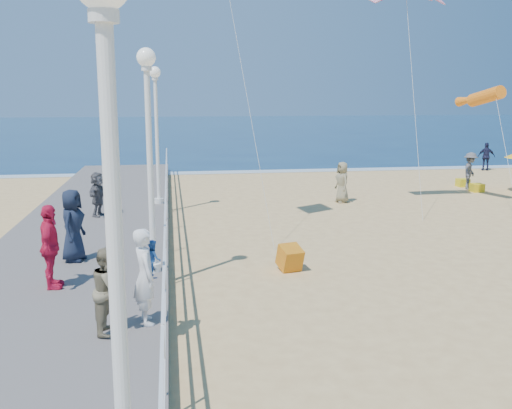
{
  "coord_description": "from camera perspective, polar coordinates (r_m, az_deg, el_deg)",
  "views": [
    {
      "loc": [
        -4.88,
        -13.66,
        4.66
      ],
      "look_at": [
        -2.5,
        2.0,
        1.6
      ],
      "focal_mm": 40.0,
      "sensor_mm": 36.0,
      "label": 1
    }
  ],
  "objects": [
    {
      "name": "ground",
      "position": [
        15.24,
        10.57,
        -7.07
      ],
      "size": [
        160.0,
        160.0,
        0.0
      ],
      "primitive_type": "plane",
      "color": "#E2BB76",
      "rests_on": "ground"
    },
    {
      "name": "surf_line",
      "position": [
        34.81,
        -0.52,
        3.3
      ],
      "size": [
        160.0,
        1.2,
        0.04
      ],
      "primitive_type": "cube",
      "color": "white",
      "rests_on": "ground"
    },
    {
      "name": "kite_windsock",
      "position": [
        26.21,
        22.02,
        9.99
      ],
      "size": [
        1.07,
        3.03,
        1.16
      ],
      "primitive_type": "cylinder",
      "rotation": [
        1.36,
        0.0,
        0.17
      ],
      "color": "orange"
    },
    {
      "name": "woman_holding_toddler",
      "position": [
        10.94,
        -11.02,
        -7.06
      ],
      "size": [
        0.59,
        0.75,
        1.84
      ],
      "primitive_type": "imported",
      "rotation": [
        0.0,
        0.0,
        1.81
      ],
      "color": "white",
      "rests_on": "boardwalk"
    },
    {
      "name": "beach_walker_a",
      "position": [
        30.34,
        20.63,
        3.17
      ],
      "size": [
        1.3,
        1.36,
        1.85
      ],
      "primitive_type": "imported",
      "rotation": [
        0.0,
        0.0,
        0.86
      ],
      "color": "#525256",
      "rests_on": "ground"
    },
    {
      "name": "toddler_held",
      "position": [
        11.0,
        -10.27,
        -5.34
      ],
      "size": [
        0.35,
        0.41,
        0.72
      ],
      "primitive_type": "imported",
      "rotation": [
        0.0,
        0.0,
        1.81
      ],
      "color": "#3671CB",
      "rests_on": "boardwalk"
    },
    {
      "name": "spectator_3",
      "position": [
        13.43,
        -19.9,
        -4.02
      ],
      "size": [
        0.51,
        1.13,
        1.9
      ],
      "primitive_type": "imported",
      "rotation": [
        0.0,
        0.0,
        1.62
      ],
      "color": "#D31A44",
      "rests_on": "boardwalk"
    },
    {
      "name": "lamp_post_near",
      "position": [
        4.79,
        -14.05,
        -1.47
      ],
      "size": [
        0.44,
        0.44,
        5.32
      ],
      "color": "white",
      "rests_on": "boardwalk"
    },
    {
      "name": "box_kite",
      "position": [
        15.37,
        3.41,
        -5.57
      ],
      "size": [
        0.71,
        0.82,
        0.74
      ],
      "primitive_type": "cube",
      "rotation": [
        0.31,
        0.0,
        0.25
      ],
      "color": "#C7430B",
      "rests_on": "ground"
    },
    {
      "name": "railing",
      "position": [
        14.08,
        -9.09,
        -3.22
      ],
      "size": [
        0.05,
        42.0,
        0.55
      ],
      "color": "white",
      "rests_on": "boardwalk"
    },
    {
      "name": "spectator_1",
      "position": [
        10.73,
        -14.48,
        -8.29
      ],
      "size": [
        0.66,
        0.82,
        1.59
      ],
      "primitive_type": "imported",
      "rotation": [
        0.0,
        0.0,
        1.49
      ],
      "color": "#807558",
      "rests_on": "boardwalk"
    },
    {
      "name": "lamp_post_mid",
      "position": [
        13.7,
        -10.65,
        6.57
      ],
      "size": [
        0.44,
        0.44,
        5.32
      ],
      "color": "white",
      "rests_on": "boardwalk"
    },
    {
      "name": "lamp_post_far",
      "position": [
        22.68,
        -9.93,
        8.25
      ],
      "size": [
        0.44,
        0.44,
        5.32
      ],
      "color": "white",
      "rests_on": "boardwalk"
    },
    {
      "name": "beach_walker_b",
      "position": [
        38.31,
        22.04,
        4.46
      ],
      "size": [
        1.1,
        0.72,
        1.73
      ],
      "primitive_type": "imported",
      "rotation": [
        0.0,
        0.0,
        2.82
      ],
      "color": "#1C1F3E",
      "rests_on": "ground"
    },
    {
      "name": "boardwalk",
      "position": [
        14.6,
        -18.7,
        -7.45
      ],
      "size": [
        5.0,
        44.0,
        0.4
      ],
      "primitive_type": "cube",
      "color": "slate",
      "rests_on": "ground"
    },
    {
      "name": "beach_chair_right",
      "position": [
        29.76,
        21.22,
        1.58
      ],
      "size": [
        0.55,
        0.55,
        0.4
      ],
      "primitive_type": "cube",
      "color": "gold",
      "rests_on": "ground"
    },
    {
      "name": "beach_chair_left",
      "position": [
        31.21,
        19.97,
        2.06
      ],
      "size": [
        0.55,
        0.55,
        0.4
      ],
      "primitive_type": "cube",
      "color": "yellow",
      "rests_on": "ground"
    },
    {
      "name": "beach_walker_c",
      "position": [
        25.19,
        8.62,
        2.22
      ],
      "size": [
        0.71,
        0.96,
        1.79
      ],
      "primitive_type": "imported",
      "rotation": [
        0.0,
        0.0,
        -1.4
      ],
      "color": "gray",
      "rests_on": "ground"
    },
    {
      "name": "ocean",
      "position": [
        78.95,
        -5.14,
        7.53
      ],
      "size": [
        160.0,
        90.0,
        0.05
      ],
      "primitive_type": "cube",
      "color": "#0D2C50",
      "rests_on": "ground"
    },
    {
      "name": "spectator_4",
      "position": [
        15.45,
        -17.86,
        -2.0
      ],
      "size": [
        0.8,
        1.04,
        1.88
      ],
      "primitive_type": "imported",
      "rotation": [
        0.0,
        0.0,
        1.33
      ],
      "color": "#161F32",
      "rests_on": "boardwalk"
    },
    {
      "name": "spectator_5",
      "position": [
        20.95,
        -15.53,
        1.01
      ],
      "size": [
        0.97,
        1.54,
        1.59
      ],
      "primitive_type": "imported",
      "rotation": [
        0.0,
        0.0,
        1.2
      ],
      "color": "#505054",
      "rests_on": "boardwalk"
    }
  ]
}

